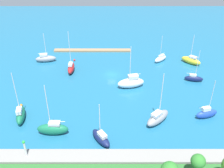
{
  "coord_description": "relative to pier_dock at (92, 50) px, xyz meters",
  "views": [
    {
      "loc": [
        0.01,
        68.41,
        38.53
      ],
      "look_at": [
        0.0,
        7.85,
        1.5
      ],
      "focal_mm": 41.25,
      "sensor_mm": 36.0,
      "label": 1
    }
  ],
  "objects": [
    {
      "name": "sailboat_red_outer_mooring",
      "position": [
        5.57,
        15.39,
        1.05
      ],
      "size": [
        1.88,
        6.64,
        12.89
      ],
      "rotation": [
        0.0,
        0.0,
        4.71
      ],
      "color": "red",
      "rests_on": "water"
    },
    {
      "name": "mooring_buoy_red",
      "position": [
        5.55,
        8.04,
        0.03
      ],
      "size": [
        0.67,
        0.67,
        0.67
      ],
      "primitive_type": "sphere",
      "color": "red",
      "rests_on": "water"
    },
    {
      "name": "sailboat_navy_along_channel",
      "position": [
        -4.83,
        46.1,
        0.72
      ],
      "size": [
        5.07,
        6.19,
        9.36
      ],
      "rotation": [
        0.0,
        0.0,
        5.3
      ],
      "color": "#141E4C",
      "rests_on": "water"
    },
    {
      "name": "harbor_beacon",
      "position": [
        9.08,
        51.46,
        3.41
      ],
      "size": [
        0.56,
        0.56,
        3.73
      ],
      "color": "silver",
      "rests_on": "breakwater"
    },
    {
      "name": "pier_dock",
      "position": [
        0.0,
        0.0,
        0.0
      ],
      "size": [
        27.67,
        2.02,
        0.6
      ],
      "primitive_type": "cube",
      "color": "#997A56",
      "rests_on": "ground"
    },
    {
      "name": "sailboat_white_off_beacon",
      "position": [
        -23.37,
        8.19,
        0.66
      ],
      "size": [
        5.24,
        5.1,
        9.0
      ],
      "rotation": [
        0.0,
        0.0,
        0.76
      ],
      "color": "white",
      "rests_on": "water"
    },
    {
      "name": "mooring_buoy_orange",
      "position": [
        15.7,
        33.65,
        0.01
      ],
      "size": [
        0.62,
        0.62,
        0.62
      ],
      "primitive_type": "sphere",
      "color": "orange",
      "rests_on": "water"
    },
    {
      "name": "sailboat_green_far_north",
      "position": [
        14.12,
        38.83,
        1.09
      ],
      "size": [
        2.95,
        6.7,
        12.24
      ],
      "rotation": [
        0.0,
        0.0,
        4.89
      ],
      "color": "#19724C",
      "rests_on": "water"
    },
    {
      "name": "sailboat_white_inner_mooring",
      "position": [
        -12.41,
        24.68,
        1.27
      ],
      "size": [
        7.93,
        4.22,
        12.37
      ],
      "rotation": [
        0.0,
        0.0,
        0.21
      ],
      "color": "white",
      "rests_on": "water"
    },
    {
      "name": "sailboat_navy_near_pier",
      "position": [
        -30.92,
        21.3,
        0.66
      ],
      "size": [
        5.47,
        2.57,
        9.75
      ],
      "rotation": [
        0.0,
        0.0,
        2.93
      ],
      "color": "#141E4C",
      "rests_on": "water"
    },
    {
      "name": "sailboat_yellow_far_south",
      "position": [
        -33.06,
        10.03,
        0.92
      ],
      "size": [
        6.33,
        5.99,
        9.86
      ],
      "rotation": [
        0.0,
        0.0,
        5.55
      ],
      "color": "yellow",
      "rests_on": "water"
    },
    {
      "name": "breakwater",
      "position": [
        -7.12,
        51.46,
        0.48
      ],
      "size": [
        63.5,
        3.27,
        1.56
      ],
      "primitive_type": "cube",
      "color": "gray",
      "rests_on": "ground"
    },
    {
      "name": "sailboat_gray_lone_south",
      "position": [
        -17.6,
        39.81,
        1.01
      ],
      "size": [
        6.91,
        6.92,
        12.6
      ],
      "rotation": [
        0.0,
        0.0,
        3.93
      ],
      "color": "gray",
      "rests_on": "water"
    },
    {
      "name": "sailboat_gray_center_basin",
      "position": [
        14.98,
        8.55,
        0.9
      ],
      "size": [
        6.96,
        3.17,
        9.9
      ],
      "rotation": [
        0.0,
        0.0,
        3.3
      ],
      "color": "gray",
      "rests_on": "water"
    },
    {
      "name": "park_tree_midwest",
      "position": [
        -21.51,
        56.1,
        4.78
      ],
      "size": [
        2.5,
        2.5,
        5.24
      ],
      "color": "brown",
      "rests_on": "shoreline_park"
    },
    {
      "name": "sailboat_blue_mid_basin",
      "position": [
        -29.32,
        38.14,
        0.93
      ],
      "size": [
        5.71,
        3.11,
        10.05
      ],
      "rotation": [
        0.0,
        0.0,
        3.43
      ],
      "color": "#2347B2",
      "rests_on": "water"
    },
    {
      "name": "sailboat_green_lone_north",
      "position": [
        5.65,
        43.74,
        1.12
      ],
      "size": [
        6.8,
        2.38,
        12.4
      ],
      "rotation": [
        0.0,
        0.0,
        6.26
      ],
      "color": "#19724C",
      "rests_on": "water"
    },
    {
      "name": "water",
      "position": [
        -7.12,
        17.56,
        -0.3
      ],
      "size": [
        160.0,
        160.0,
        0.0
      ],
      "primitive_type": "plane",
      "color": "#1E668C",
      "rests_on": "ground"
    }
  ]
}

